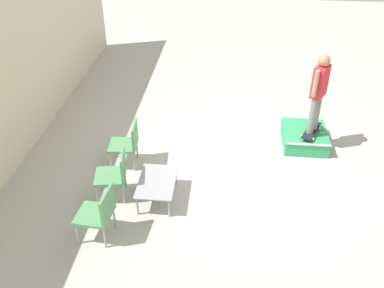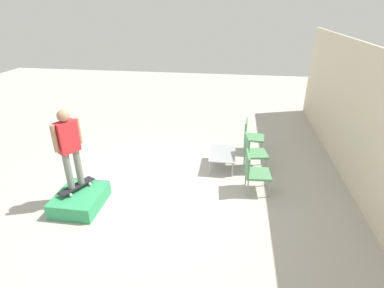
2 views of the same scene
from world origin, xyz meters
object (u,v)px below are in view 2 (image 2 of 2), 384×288
skate_ramp_box (80,199)px  skateboard_on_ramp (77,186)px  person_skater (69,144)px  patio_chair_left (251,135)px  patio_chair_right (254,170)px  patio_chair_center (252,151)px  coffee_table (222,154)px

skate_ramp_box → skateboard_on_ramp: skateboard_on_ramp is taller
person_skater → patio_chair_left: person_skater is taller
person_skater → patio_chair_right: person_skater is taller
patio_chair_left → patio_chair_center: bearing=-174.7°
patio_chair_right → person_skater: bearing=100.8°
patio_chair_center → patio_chair_right: bearing=170.7°
person_skater → patio_chair_left: size_ratio=1.77×
coffee_table → patio_chair_right: size_ratio=1.06×
skateboard_on_ramp → person_skater: bearing=114.6°
skateboard_on_ramp → coffee_table: skateboard_on_ramp is taller
patio_chair_right → skateboard_on_ramp: bearing=100.8°
skateboard_on_ramp → coffee_table: (-1.91, 2.84, -0.04)m
coffee_table → patio_chair_center: size_ratio=1.06×
patio_chair_left → patio_chair_center: 0.98m
coffee_table → patio_chair_center: (0.01, 0.72, 0.16)m
person_skater → skate_ramp_box: bearing=69.1°
patio_chair_left → patio_chair_center: same height
skateboard_on_ramp → coffee_table: size_ratio=0.81×
skate_ramp_box → patio_chair_left: patio_chair_left is taller
skateboard_on_ramp → patio_chair_left: 4.57m
skate_ramp_box → patio_chair_center: (-2.01, 3.47, 0.36)m
person_skater → patio_chair_left: bearing=159.1°
patio_chair_center → patio_chair_right: same height
skateboard_on_ramp → patio_chair_left: patio_chair_left is taller
skate_ramp_box → coffee_table: 3.42m
person_skater → coffee_table: 3.56m
skate_ramp_box → patio_chair_center: bearing=120.0°
skateboard_on_ramp → person_skater: person_skater is taller
skateboard_on_ramp → skate_ramp_box: bearing=63.6°
patio_chair_center → patio_chair_right: (0.95, -0.00, 0.00)m
person_skater → patio_chair_right: (-0.94, 3.56, -0.83)m
coffee_table → person_skater: bearing=-56.1°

